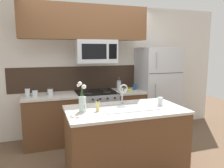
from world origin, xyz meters
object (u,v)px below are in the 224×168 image
at_px(microwave, 96,51).
at_px(refrigerator, 157,90).
at_px(sink_faucet, 123,91).
at_px(storage_jar_tall, 28,92).
at_px(banana_bunch, 128,90).
at_px(stove_range, 96,115).
at_px(storage_jar_medium, 35,93).
at_px(french_press, 119,85).
at_px(storage_jar_short, 50,92).
at_px(flower_vase, 82,102).
at_px(drinking_glass, 160,101).
at_px(coffee_tin, 135,87).
at_px(dish_soap_bottle, 98,106).

xyz_separation_m(microwave, refrigerator, (1.32, 0.04, -0.80)).
bearing_deg(microwave, sink_faucet, -80.95).
relative_size(storage_jar_tall, banana_bunch, 0.84).
xyz_separation_m(refrigerator, banana_bunch, (-0.68, -0.08, 0.05)).
distance_m(stove_range, storage_jar_medium, 1.21).
distance_m(storage_jar_tall, french_press, 1.71).
bearing_deg(refrigerator, storage_jar_tall, -179.75).
xyz_separation_m(storage_jar_short, banana_bunch, (1.49, -0.06, -0.04)).
height_order(stove_range, banana_bunch, banana_bunch).
relative_size(storage_jar_medium, flower_vase, 0.31).
xyz_separation_m(drinking_glass, flower_vase, (-1.14, 0.02, 0.07)).
bearing_deg(refrigerator, banana_bunch, -173.27).
relative_size(stove_range, banana_bunch, 4.89).
bearing_deg(french_press, storage_jar_tall, -178.29).
xyz_separation_m(stove_range, coffee_tin, (0.83, 0.05, 0.50)).
relative_size(microwave, flower_vase, 1.85).
bearing_deg(stove_range, coffee_tin, 3.44).
xyz_separation_m(storage_jar_medium, coffee_tin, (1.93, 0.07, -0.01)).
bearing_deg(dish_soap_bottle, storage_jar_medium, 123.14).
bearing_deg(flower_vase, storage_jar_tall, 120.75).
distance_m(microwave, french_press, 0.84).
bearing_deg(stove_range, banana_bunch, -5.30).
bearing_deg(refrigerator, dish_soap_bottle, -141.53).
bearing_deg(french_press, flower_vase, -127.17).
bearing_deg(french_press, storage_jar_short, -177.47).
distance_m(coffee_tin, flower_vase, 1.84).
height_order(banana_bunch, dish_soap_bottle, dish_soap_bottle).
relative_size(storage_jar_short, banana_bunch, 0.68).
bearing_deg(sink_faucet, drinking_glass, -24.07).
xyz_separation_m(stove_range, storage_jar_short, (-0.84, 0.00, 0.51)).
bearing_deg(flower_vase, drinking_glass, -1.23).
height_order(refrigerator, sink_faucet, refrigerator).
distance_m(refrigerator, storage_jar_tall, 2.55).
bearing_deg(banana_bunch, storage_jar_medium, 178.64).
bearing_deg(storage_jar_medium, flower_vase, -63.10).
xyz_separation_m(storage_jar_medium, sink_faucet, (1.26, -1.01, 0.14)).
bearing_deg(banana_bunch, refrigerator, 6.73).
relative_size(french_press, sink_faucet, 0.87).
relative_size(sink_faucet, drinking_glass, 2.53).
relative_size(banana_bunch, drinking_glass, 1.57).
bearing_deg(banana_bunch, french_press, 142.36).
bearing_deg(stove_range, storage_jar_tall, 179.58).
bearing_deg(stove_range, storage_jar_medium, -179.03).
bearing_deg(coffee_tin, stove_range, -176.56).
xyz_separation_m(banana_bunch, flower_vase, (-1.13, -1.17, 0.11)).
distance_m(storage_jar_medium, drinking_glass, 2.15).
bearing_deg(dish_soap_bottle, microwave, 76.87).
relative_size(microwave, storage_jar_tall, 4.65).
xyz_separation_m(storage_jar_tall, drinking_glass, (1.88, -1.26, -0.02)).
bearing_deg(flower_vase, coffee_tin, 44.09).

